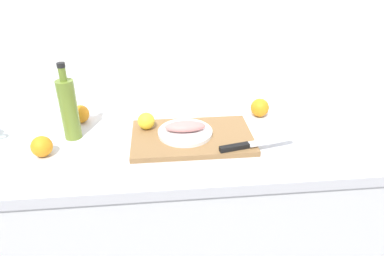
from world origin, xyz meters
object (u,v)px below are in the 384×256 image
olive_oil_bottle (69,108)px  orange_0 (80,114)px  fish_fillet (185,126)px  cutting_board (192,137)px  lemon_0 (146,121)px  white_plate (185,132)px  chef_knife (248,145)px

olive_oil_bottle → orange_0: 0.15m
fish_fillet → olive_oil_bottle: bearing=172.7°
cutting_board → lemon_0: bearing=158.2°
white_plate → chef_knife: 0.25m
white_plate → lemon_0: (-0.15, 0.06, 0.03)m
chef_knife → olive_oil_bottle: 0.67m
orange_0 → cutting_board: bearing=-23.2°
chef_knife → olive_oil_bottle: bearing=152.8°
cutting_board → fish_fillet: 0.05m
chef_knife → fish_fillet: bearing=139.3°
lemon_0 → orange_0: (-0.27, 0.12, -0.02)m
cutting_board → white_plate: (-0.03, 0.01, 0.02)m
fish_fillet → cutting_board: bearing=-20.4°
lemon_0 → fish_fillet: bearing=-22.1°
fish_fillet → lemon_0: bearing=157.9°
cutting_board → chef_knife: bearing=-29.3°
cutting_board → olive_oil_bottle: bearing=172.0°
white_plate → olive_oil_bottle: 0.44m
white_plate → fish_fillet: fish_fillet is taller
cutting_board → lemon_0: 0.19m
chef_knife → cutting_board: bearing=138.3°
white_plate → fish_fillet: (0.00, 0.00, 0.03)m
chef_knife → orange_0: bearing=142.5°
lemon_0 → orange_0: bearing=156.0°
chef_knife → lemon_0: bearing=141.8°
white_plate → fish_fillet: size_ratio=1.33×
white_plate → orange_0: size_ratio=2.81×
cutting_board → white_plate: bearing=159.6°
white_plate → cutting_board: bearing=-20.4°
chef_knife → lemon_0: lemon_0 is taller
olive_oil_bottle → white_plate: bearing=-7.3°
cutting_board → olive_oil_bottle: olive_oil_bottle is taller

